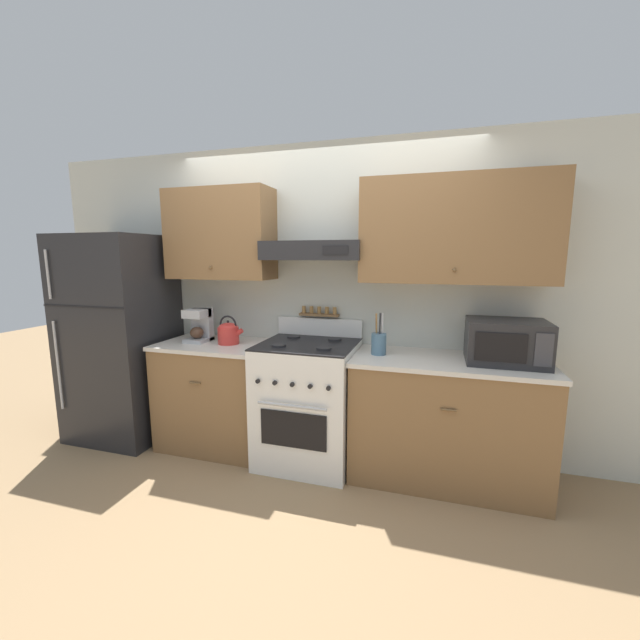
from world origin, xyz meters
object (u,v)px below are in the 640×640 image
Objects in this scene: tea_kettle at (229,332)px; microwave at (506,342)px; refrigerator at (121,338)px; stove_range at (308,402)px; utensil_crock at (379,343)px; coffee_maker at (200,325)px.

microwave reaches higher than tea_kettle.
refrigerator is 7.60× the size of tea_kettle.
stove_range is 1.53m from microwave.
refrigerator is at bearing -178.62° from microwave.
utensil_crock is at bearing 3.46° from stove_range.
stove_range is 1.83m from refrigerator.
microwave is (2.13, 0.02, 0.05)m from tea_kettle.
refrigerator is 0.79m from coffee_maker.
refrigerator is 1.07m from tea_kettle.
tea_kettle is at bearing 3.18° from refrigerator.
refrigerator is (-1.78, -0.03, 0.42)m from stove_range.
tea_kettle is at bearing -5.10° from coffee_maker.
refrigerator is 3.52× the size of microwave.
tea_kettle is at bearing -179.52° from microwave.
coffee_maker is 2.42m from microwave.
utensil_crock is (1.26, 0.00, -0.01)m from tea_kettle.
tea_kettle is 0.46× the size of microwave.
tea_kettle is 0.30m from coffee_maker.
stove_range is 3.57× the size of utensil_crock.
coffee_maker is at bearing 179.80° from microwave.
stove_range is at bearing -2.66° from tea_kettle.
refrigerator is at bearing -176.82° from tea_kettle.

